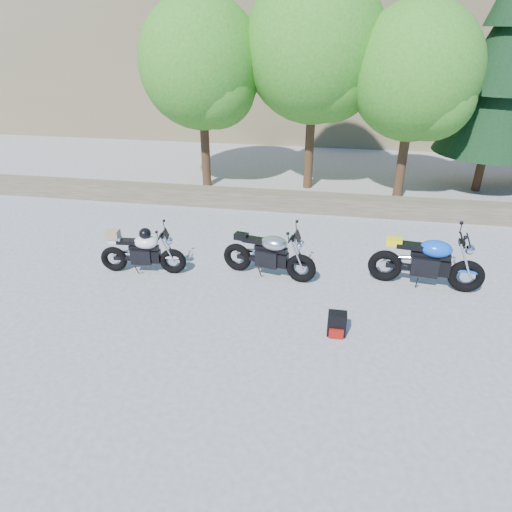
# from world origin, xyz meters

# --- Properties ---
(ground) EXTENTS (90.00, 90.00, 0.00)m
(ground) POSITION_xyz_m (0.00, 0.00, 0.00)
(ground) COLOR slate
(ground) RESTS_ON ground
(stone_wall) EXTENTS (22.00, 0.55, 0.50)m
(stone_wall) POSITION_xyz_m (0.00, 5.50, 0.25)
(stone_wall) COLOR brown
(stone_wall) RESTS_ON ground
(tree_decid_left) EXTENTS (3.67, 3.67, 5.62)m
(tree_decid_left) POSITION_xyz_m (-2.39, 7.14, 3.63)
(tree_decid_left) COLOR #382314
(tree_decid_left) RESTS_ON ground
(tree_decid_mid) EXTENTS (4.08, 4.08, 6.24)m
(tree_decid_mid) POSITION_xyz_m (0.91, 7.54, 4.04)
(tree_decid_mid) COLOR #382314
(tree_decid_mid) RESTS_ON ground
(tree_decid_right) EXTENTS (3.54, 3.54, 5.41)m
(tree_decid_right) POSITION_xyz_m (3.71, 6.94, 3.50)
(tree_decid_right) COLOR #382314
(tree_decid_right) RESTS_ON ground
(conifer_near) EXTENTS (3.17, 3.17, 7.06)m
(conifer_near) POSITION_xyz_m (6.20, 8.20, 3.68)
(conifer_near) COLOR #382314
(conifer_near) RESTS_ON ground
(silver_bike) EXTENTS (2.06, 0.70, 1.04)m
(silver_bike) POSITION_xyz_m (0.39, 1.56, 0.51)
(silver_bike) COLOR black
(silver_bike) RESTS_ON ground
(white_bike) EXTENTS (1.88, 0.60, 1.04)m
(white_bike) POSITION_xyz_m (-2.33, 1.28, 0.51)
(white_bike) COLOR black
(white_bike) RESTS_ON ground
(blue_bike) EXTENTS (2.28, 0.72, 1.14)m
(blue_bike) POSITION_xyz_m (3.60, 1.68, 0.56)
(blue_bike) COLOR black
(blue_bike) RESTS_ON ground
(backpack) EXTENTS (0.32, 0.28, 0.44)m
(backpack) POSITION_xyz_m (1.84, -0.28, 0.21)
(backpack) COLOR black
(backpack) RESTS_ON ground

